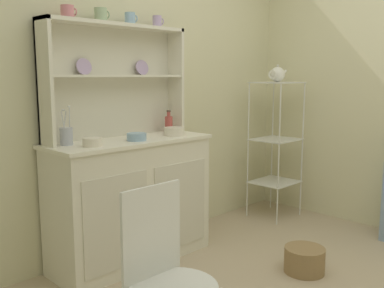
% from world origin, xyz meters
% --- Properties ---
extents(wall_back, '(3.84, 0.05, 2.50)m').
position_xyz_m(wall_back, '(0.00, 1.62, 1.25)').
color(wall_back, beige).
rests_on(wall_back, ground).
extents(hutch_cabinet, '(1.17, 0.45, 0.87)m').
position_xyz_m(hutch_cabinet, '(-0.31, 1.37, 0.45)').
color(hutch_cabinet, silver).
rests_on(hutch_cabinet, ground).
extents(hutch_shelf_unit, '(1.09, 0.18, 0.78)m').
position_xyz_m(hutch_shelf_unit, '(-0.31, 1.53, 1.32)').
color(hutch_shelf_unit, silver).
rests_on(hutch_shelf_unit, hutch_cabinet).
extents(bakers_rack, '(0.40, 0.35, 1.24)m').
position_xyz_m(bakers_rack, '(1.24, 1.23, 0.77)').
color(bakers_rack, silver).
rests_on(bakers_rack, ground).
extents(wire_chair, '(0.36, 0.36, 0.85)m').
position_xyz_m(wire_chair, '(-0.98, 0.26, 0.52)').
color(wire_chair, white).
rests_on(wire_chair, ground).
extents(floor_basket, '(0.27, 0.27, 0.17)m').
position_xyz_m(floor_basket, '(0.38, 0.40, 0.08)').
color(floor_basket, '#93754C').
rests_on(floor_basket, ground).
extents(cup_rose_0, '(0.10, 0.08, 0.08)m').
position_xyz_m(cup_rose_0, '(-0.67, 1.49, 1.69)').
color(cup_rose_0, '#D17A84').
rests_on(cup_rose_0, hutch_shelf_unit).
extents(cup_sage_1, '(0.10, 0.08, 0.09)m').
position_xyz_m(cup_sage_1, '(-0.43, 1.49, 1.69)').
color(cup_sage_1, '#9EB78E').
rests_on(cup_sage_1, hutch_shelf_unit).
extents(cup_sky_2, '(0.09, 0.07, 0.08)m').
position_xyz_m(cup_sky_2, '(-0.19, 1.49, 1.69)').
color(cup_sky_2, '#8EB2D1').
rests_on(cup_sky_2, hutch_shelf_unit).
extents(cup_lilac_3, '(0.08, 0.07, 0.08)m').
position_xyz_m(cup_lilac_3, '(0.05, 1.49, 1.69)').
color(cup_lilac_3, '#B79ECC').
rests_on(cup_lilac_3, hutch_shelf_unit).
extents(bowl_mixing_large, '(0.12, 0.12, 0.05)m').
position_xyz_m(bowl_mixing_large, '(-0.65, 1.29, 0.89)').
color(bowl_mixing_large, silver).
rests_on(bowl_mixing_large, hutch_cabinet).
extents(bowl_floral_medium, '(0.13, 0.13, 0.05)m').
position_xyz_m(bowl_floral_medium, '(-0.31, 1.29, 0.89)').
color(bowl_floral_medium, '#8EB2D1').
rests_on(bowl_floral_medium, hutch_cabinet).
extents(bowl_cream_small, '(0.15, 0.15, 0.06)m').
position_xyz_m(bowl_cream_small, '(0.03, 1.29, 0.90)').
color(bowl_cream_small, silver).
rests_on(bowl_cream_small, hutch_cabinet).
extents(jam_bottle, '(0.06, 0.06, 0.17)m').
position_xyz_m(jam_bottle, '(0.13, 1.45, 0.94)').
color(jam_bottle, '#B74C47').
rests_on(jam_bottle, hutch_cabinet).
extents(utensil_jar, '(0.08, 0.08, 0.25)m').
position_xyz_m(utensil_jar, '(-0.74, 1.45, 0.93)').
color(utensil_jar, '#B2B7C6').
rests_on(utensil_jar, hutch_cabinet).
extents(porcelain_teapot, '(0.22, 0.13, 0.15)m').
position_xyz_m(porcelain_teapot, '(1.23, 1.23, 1.31)').
color(porcelain_teapot, white).
rests_on(porcelain_teapot, bakers_rack).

